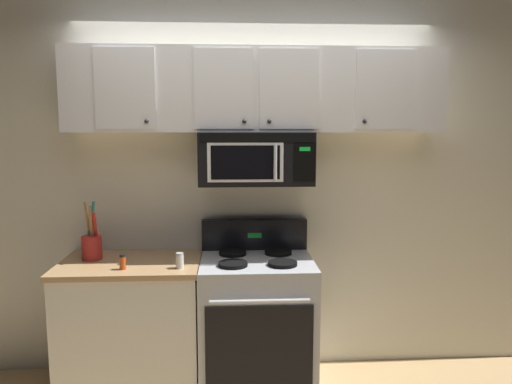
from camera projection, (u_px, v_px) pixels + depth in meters
name	position (u px, v px, depth m)	size (l,w,h in m)	color
back_wall	(254.00, 187.00, 3.55)	(5.20, 0.10, 2.70)	silver
stove_range	(257.00, 321.00, 3.31)	(0.76, 0.69, 1.12)	#B7BABF
over_range_microwave	(256.00, 158.00, 3.28)	(0.76, 0.43, 0.35)	black
upper_cabinets	(255.00, 91.00, 3.25)	(2.50, 0.36, 0.55)	silver
counter_segment	(133.00, 325.00, 3.27)	(0.93, 0.65, 0.90)	white
utensil_crock_red	(92.00, 244.00, 3.24)	(0.13, 0.13, 0.39)	red
salt_shaker	(180.00, 261.00, 3.04)	(0.05, 0.05, 0.10)	white
spice_jar	(123.00, 262.00, 3.02)	(0.04, 0.04, 0.10)	#C64C19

